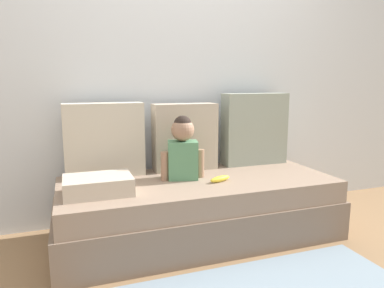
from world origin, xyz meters
TOP-DOWN VIEW (x-y plane):
  - ground_plane at (0.00, 0.00)m, footprint 12.00×12.00m
  - back_wall at (0.00, 0.53)m, footprint 5.12×0.10m
  - couch at (0.00, 0.00)m, footprint 1.92×0.81m
  - throw_pillow_left at (-0.60, 0.30)m, footprint 0.55×0.16m
  - throw_pillow_center at (0.00, 0.30)m, footprint 0.48×0.16m
  - throw_pillow_right at (0.60, 0.30)m, footprint 0.53×0.16m
  - toddler at (-0.10, 0.05)m, footprint 0.31×0.19m
  - banana at (0.11, -0.11)m, footprint 0.17×0.10m
  - folded_blanket at (-0.68, -0.10)m, footprint 0.40×0.28m

SIDE VIEW (x-z plane):
  - ground_plane at x=0.00m, z-range 0.00..0.00m
  - couch at x=0.00m, z-range 0.00..0.42m
  - banana at x=0.11m, z-range 0.42..0.46m
  - folded_blanket at x=-0.68m, z-range 0.42..0.53m
  - toddler at x=-0.10m, z-range 0.42..0.86m
  - throw_pillow_center at x=0.00m, z-range 0.42..0.92m
  - throw_pillow_left at x=-0.60m, z-range 0.42..0.94m
  - throw_pillow_right at x=0.60m, z-range 0.42..0.99m
  - back_wall at x=0.00m, z-range 0.00..2.45m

